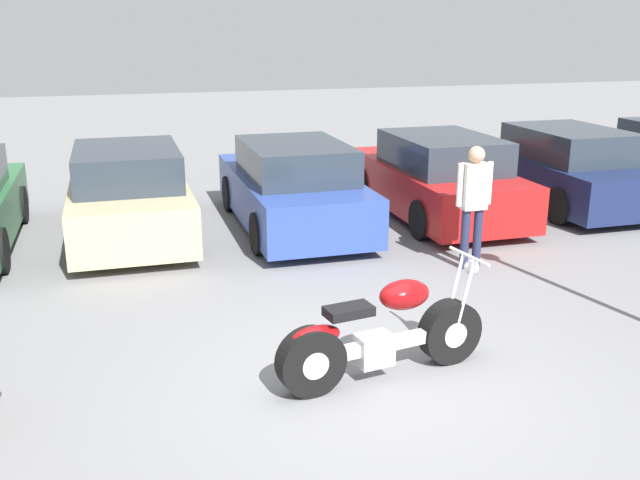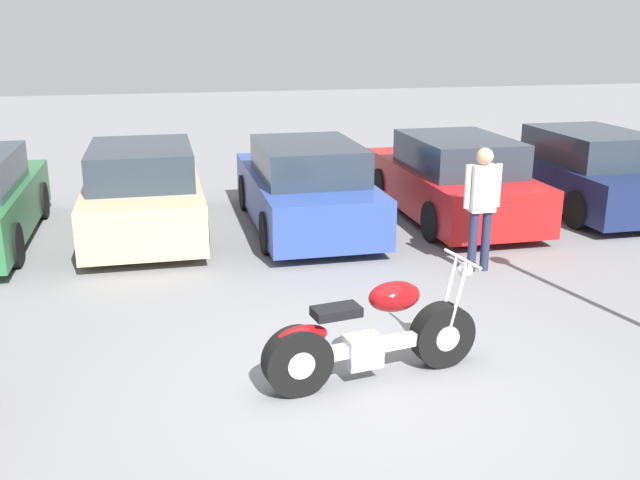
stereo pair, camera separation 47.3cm
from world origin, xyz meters
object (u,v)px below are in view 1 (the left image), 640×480
object	(u,v)px
person_standing	(474,197)
motorcycle	(382,336)
parked_car_champagne	(129,194)
parked_car_blue	(293,188)
parked_car_red	(436,178)
parked_car_navy	(561,169)

from	to	relation	value
person_standing	motorcycle	bearing A→B (deg)	-131.25
parked_car_champagne	parked_car_blue	xyz separation A→B (m)	(2.60, -0.30, 0.00)
motorcycle	parked_car_red	size ratio (longest dim) A/B	0.51
parked_car_blue	parked_car_red	xyz separation A→B (m)	(2.60, 0.04, 0.00)
parked_car_champagne	parked_car_blue	world-z (taller)	same
parked_car_red	parked_car_navy	distance (m)	2.61
parked_car_navy	parked_car_red	bearing A→B (deg)	-176.76
parked_car_champagne	parked_car_red	bearing A→B (deg)	-2.85
motorcycle	parked_car_champagne	bearing A→B (deg)	110.76
parked_car_champagne	parked_car_navy	distance (m)	7.80
motorcycle	parked_car_blue	world-z (taller)	parked_car_blue
parked_car_red	parked_car_blue	bearing A→B (deg)	-179.20
parked_car_champagne	person_standing	size ratio (longest dim) A/B	2.51
parked_car_champagne	parked_car_blue	distance (m)	2.62
parked_car_champagne	parked_car_red	world-z (taller)	same
parked_car_champagne	parked_car_red	size ratio (longest dim) A/B	1.00
parked_car_blue	parked_car_navy	xyz separation A→B (m)	(5.20, 0.18, 0.00)
parked_car_red	parked_car_navy	size ratio (longest dim) A/B	1.00
parked_car_champagne	parked_car_blue	size ratio (longest dim) A/B	1.00
parked_car_navy	person_standing	bearing A→B (deg)	-139.43
parked_car_champagne	person_standing	world-z (taller)	person_standing
parked_car_blue	parked_car_navy	world-z (taller)	same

